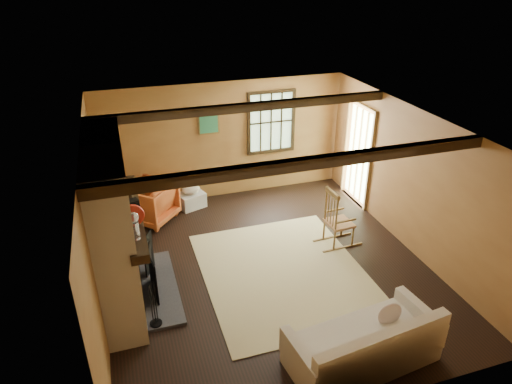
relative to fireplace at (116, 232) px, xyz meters
name	(u,v)px	position (x,y,z in m)	size (l,w,h in m)	color
ground	(268,268)	(2.23, 0.00, -1.10)	(5.50, 5.50, 0.00)	black
room_envelope	(277,168)	(2.45, 0.26, 0.53)	(5.02, 5.52, 2.44)	#9F6E38
fireplace	(116,232)	(0.00, 0.00, 0.00)	(1.02, 2.30, 2.40)	#9E5E3D
rug	(284,272)	(2.43, -0.20, -1.10)	(2.50, 3.00, 0.01)	#CDC388
rocking_chair	(337,221)	(3.60, 0.31, -0.66)	(0.79, 0.46, 1.06)	tan
sofa	(365,347)	(2.71, -2.22, -0.83)	(1.95, 1.04, 0.75)	silver
firewood_pile	(132,209)	(0.26, 2.46, -0.99)	(0.65, 0.12, 0.24)	#4F3C21
laundry_basket	(192,200)	(1.44, 2.41, -0.95)	(0.50, 0.38, 0.30)	white
basket_pillow	(191,189)	(1.44, 2.41, -0.71)	(0.37, 0.29, 0.18)	silver
armchair	(150,202)	(0.61, 2.13, -0.72)	(0.82, 0.84, 0.76)	#BF6026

